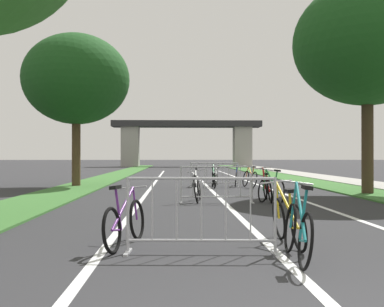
% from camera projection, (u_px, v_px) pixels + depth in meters
% --- Properties ---
extents(grass_verge_left, '(2.06, 65.99, 0.05)m').
position_uv_depth(grass_verge_left, '(113.00, 176.00, 29.68)').
color(grass_verge_left, '#386B2D').
rests_on(grass_verge_left, ground).
extents(grass_verge_right, '(2.06, 65.99, 0.05)m').
position_uv_depth(grass_verge_right, '(280.00, 176.00, 30.07)').
color(grass_verge_right, '#386B2D').
rests_on(grass_verge_right, ground).
extents(sidewalk_path_right, '(2.14, 65.99, 0.08)m').
position_uv_depth(sidewalk_path_right, '(312.00, 176.00, 30.15)').
color(sidewalk_path_right, '#9E9B93').
rests_on(sidewalk_path_right, ground).
extents(lane_stripe_center, '(0.14, 38.18, 0.01)m').
position_uv_depth(lane_stripe_center, '(205.00, 184.00, 21.97)').
color(lane_stripe_center, silver).
rests_on(lane_stripe_center, ground).
extents(lane_stripe_right_lane, '(0.14, 38.18, 0.01)m').
position_uv_depth(lane_stripe_right_lane, '(255.00, 184.00, 22.06)').
color(lane_stripe_right_lane, silver).
rests_on(lane_stripe_right_lane, ground).
extents(lane_stripe_left_lane, '(0.14, 38.18, 0.01)m').
position_uv_depth(lane_stripe_left_lane, '(154.00, 184.00, 21.88)').
color(lane_stripe_left_lane, silver).
rests_on(lane_stripe_left_lane, ground).
extents(overpass_bridge, '(18.43, 3.06, 5.67)m').
position_uv_depth(overpass_bridge, '(187.00, 137.00, 57.42)').
color(overpass_bridge, '#2D2D30').
rests_on(overpass_bridge, ground).
extents(tree_left_maple_mid, '(4.61, 4.61, 6.64)m').
position_uv_depth(tree_left_maple_mid, '(76.00, 80.00, 20.06)').
color(tree_left_maple_mid, '#4C3823').
rests_on(tree_left_maple_mid, ground).
extents(tree_right_oak_near, '(5.11, 5.11, 7.44)m').
position_uv_depth(tree_right_oak_near, '(367.00, 43.00, 16.01)').
color(tree_right_oak_near, '#3D2D1E').
rests_on(tree_right_oak_near, ground).
extents(crowd_barrier_nearest, '(2.10, 0.55, 1.05)m').
position_uv_depth(crowd_barrier_nearest, '(201.00, 216.00, 6.32)').
color(crowd_barrier_nearest, '#ADADB2').
rests_on(crowd_barrier_nearest, ground).
extents(crowd_barrier_second, '(2.08, 0.46, 1.05)m').
position_uv_depth(crowd_barrier_second, '(217.00, 185.00, 13.07)').
color(crowd_barrier_second, '#ADADB2').
rests_on(crowd_barrier_second, ground).
extents(crowd_barrier_third, '(2.09, 0.50, 1.05)m').
position_uv_depth(crowd_barrier_third, '(214.00, 175.00, 19.81)').
color(crowd_barrier_third, '#ADADB2').
rests_on(crowd_barrier_third, ground).
extents(bicycle_green_0, '(0.53, 1.71, 1.01)m').
position_uv_depth(bicycle_green_0, '(215.00, 178.00, 20.38)').
color(bicycle_green_0, black).
rests_on(bicycle_green_0, ground).
extents(bicycle_black_1, '(0.46, 1.68, 0.98)m').
position_uv_depth(bicycle_black_1, '(194.00, 178.00, 20.14)').
color(bicycle_black_1, black).
rests_on(bicycle_black_1, ground).
extents(bicycle_white_2, '(0.53, 1.71, 0.94)m').
position_uv_depth(bicycle_white_2, '(197.00, 190.00, 13.49)').
color(bicycle_white_2, black).
rests_on(bicycle_white_2, ground).
extents(bicycle_teal_3, '(0.46, 1.71, 1.01)m').
position_uv_depth(bicycle_teal_3, '(298.00, 230.00, 5.88)').
color(bicycle_teal_3, black).
rests_on(bicycle_teal_3, ground).
extents(bicycle_silver_4, '(0.45, 1.59, 0.92)m').
position_uv_depth(bicycle_silver_4, '(215.00, 179.00, 19.40)').
color(bicycle_silver_4, black).
rests_on(bicycle_silver_4, ground).
extents(bicycle_purple_5, '(0.54, 1.71, 0.92)m').
position_uv_depth(bicycle_purple_5, '(125.00, 222.00, 6.82)').
color(bicycle_purple_5, black).
rests_on(bicycle_purple_5, ground).
extents(bicycle_orange_6, '(0.51, 1.71, 0.93)m').
position_uv_depth(bicycle_orange_6, '(250.00, 178.00, 19.51)').
color(bicycle_orange_6, black).
rests_on(bicycle_orange_6, ground).
extents(bicycle_yellow_7, '(0.52, 1.69, 0.97)m').
position_uv_depth(bicycle_yellow_7, '(288.00, 220.00, 6.88)').
color(bicycle_yellow_7, black).
rests_on(bicycle_yellow_7, ground).
extents(bicycle_red_8, '(0.49, 1.73, 1.02)m').
position_uv_depth(bicycle_red_8, '(267.00, 189.00, 13.52)').
color(bicycle_red_8, black).
rests_on(bicycle_red_8, ground).
extents(bicycle_blue_9, '(0.51, 1.72, 0.98)m').
position_uv_depth(bicycle_blue_9, '(236.00, 178.00, 20.22)').
color(bicycle_blue_9, black).
rests_on(bicycle_blue_9, ground).
extents(bicycle_green_10, '(0.48, 1.79, 0.99)m').
position_uv_depth(bicycle_green_10, '(271.00, 190.00, 12.67)').
color(bicycle_green_10, black).
rests_on(bicycle_green_10, ground).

